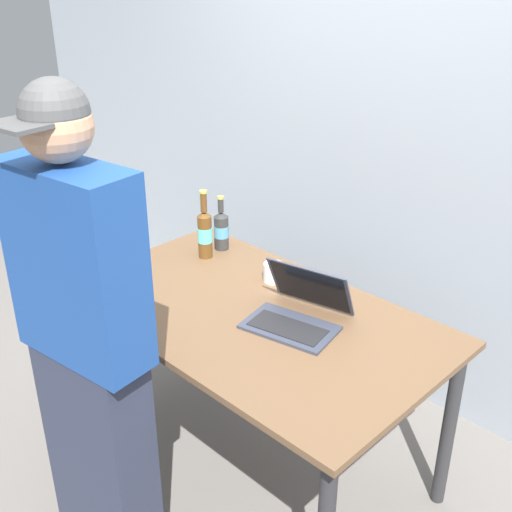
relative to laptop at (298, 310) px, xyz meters
The scene contains 8 objects.
ground_plane 0.85m from the laptop, 158.45° to the right, with size 8.00×8.00×0.00m, color slate.
desk 0.24m from the laptop, 158.45° to the right, with size 1.53×0.89×0.77m.
laptop is the anchor object (origin of this frame).
beer_bottle_green 0.74m from the laptop, 160.62° to the left, with size 0.07×0.07×0.26m.
beer_bottle_brown 0.70m from the laptop, 169.10° to the left, with size 0.07×0.07×0.33m.
person_figure 0.80m from the laptop, 106.47° to the right, with size 0.48×0.30×1.76m.
coffee_mug 0.34m from the laptop, 148.72° to the left, with size 0.12×0.09×0.08m.
back_wall 1.04m from the laptop, 101.25° to the left, with size 6.00×0.10×2.60m, color #99A3AD.
Camera 1 is at (1.51, -1.51, 2.04)m, focal length 43.95 mm.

